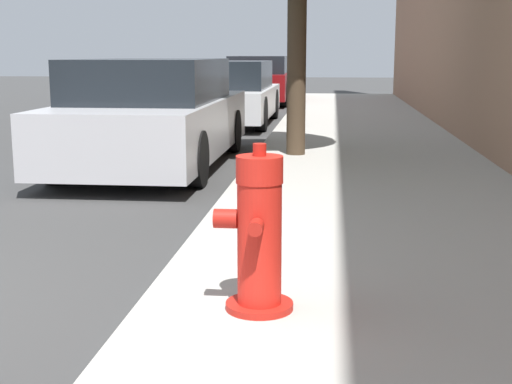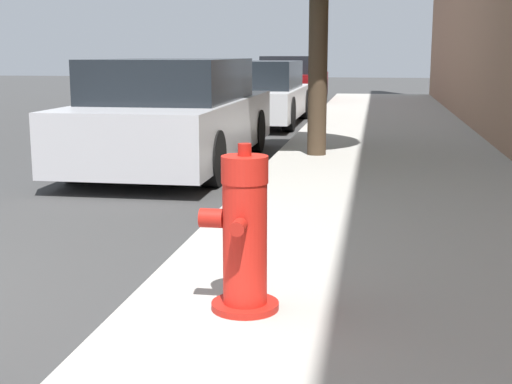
% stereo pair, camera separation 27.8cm
% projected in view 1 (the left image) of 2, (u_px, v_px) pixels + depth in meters
% --- Properties ---
extents(sidewalk_slab, '(2.89, 40.00, 0.14)m').
position_uv_depth(sidewalk_slab, '(425.00, 341.00, 3.38)').
color(sidewalk_slab, '#A8A59E').
rests_on(sidewalk_slab, ground_plane).
extents(fire_hydrant, '(0.40, 0.42, 0.84)m').
position_uv_depth(fire_hydrant, '(259.00, 236.00, 3.53)').
color(fire_hydrant, red).
rests_on(fire_hydrant, sidewalk_slab).
extents(parked_car_near, '(1.74, 4.51, 1.34)m').
position_uv_depth(parked_car_near, '(155.00, 115.00, 8.91)').
color(parked_car_near, '#B7B7BC').
rests_on(parked_car_near, ground_plane).
extents(parked_car_mid, '(1.88, 4.26, 1.26)m').
position_uv_depth(parked_car_mid, '(226.00, 94.00, 14.30)').
color(parked_car_mid, silver).
rests_on(parked_car_mid, ground_plane).
extents(parked_car_far, '(1.72, 4.05, 1.34)m').
position_uv_depth(parked_car_far, '(260.00, 81.00, 20.09)').
color(parked_car_far, maroon).
rests_on(parked_car_far, ground_plane).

